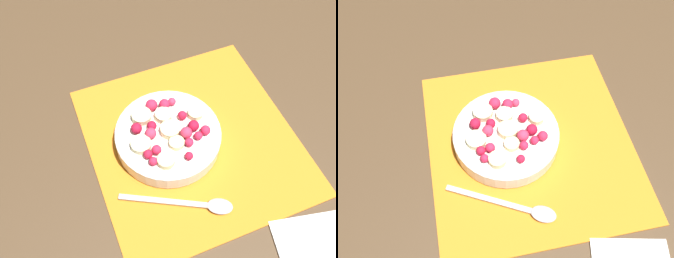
# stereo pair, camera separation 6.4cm
# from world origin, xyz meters

# --- Properties ---
(ground_plane) EXTENTS (3.00, 3.00, 0.00)m
(ground_plane) POSITION_xyz_m (0.00, 0.00, 0.00)
(ground_plane) COLOR #4C3823
(placemat) EXTENTS (0.38, 0.36, 0.01)m
(placemat) POSITION_xyz_m (0.00, 0.00, 0.00)
(placemat) COLOR orange
(placemat) RESTS_ON ground_plane
(fruit_bowl) EXTENTS (0.19, 0.19, 0.06)m
(fruit_bowl) POSITION_xyz_m (0.01, 0.04, 0.03)
(fruit_bowl) COLOR white
(fruit_bowl) RESTS_ON placemat
(spoon) EXTENTS (0.10, 0.17, 0.01)m
(spoon) POSITION_xyz_m (-0.12, 0.04, 0.01)
(spoon) COLOR #B2B2B7
(spoon) RESTS_ON placemat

